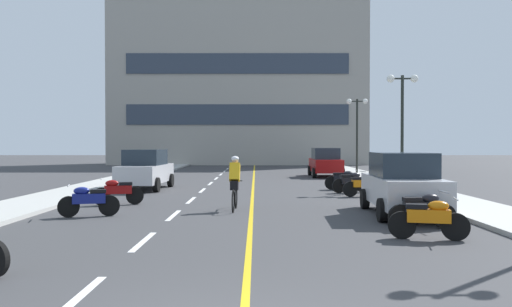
% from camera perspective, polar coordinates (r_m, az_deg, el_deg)
% --- Properties ---
extents(ground_plane, '(140.00, 140.00, 0.00)m').
position_cam_1_polar(ground_plane, '(25.92, -0.84, -3.52)').
color(ground_plane, '#38383A').
extents(curb_left, '(2.40, 72.00, 0.12)m').
position_cam_1_polar(curb_left, '(29.89, -14.70, -2.83)').
color(curb_left, '#A8A8A3').
rests_on(curb_left, ground).
extents(curb_right, '(2.40, 72.00, 0.12)m').
position_cam_1_polar(curb_right, '(29.70, 13.30, -2.85)').
color(curb_right, '#A8A8A3').
rests_on(curb_right, ground).
extents(lane_dash_0, '(0.14, 2.20, 0.01)m').
position_cam_1_polar(lane_dash_0, '(7.53, -19.15, -14.92)').
color(lane_dash_0, silver).
rests_on(lane_dash_0, ground).
extents(lane_dash_1, '(0.14, 2.20, 0.01)m').
position_cam_1_polar(lane_dash_1, '(11.29, -12.37, -9.51)').
color(lane_dash_1, silver).
rests_on(lane_dash_1, ground).
extents(lane_dash_2, '(0.14, 2.20, 0.01)m').
position_cam_1_polar(lane_dash_2, '(15.17, -9.11, -6.78)').
color(lane_dash_2, silver).
rests_on(lane_dash_2, ground).
extents(lane_dash_3, '(0.14, 2.20, 0.01)m').
position_cam_1_polar(lane_dash_3, '(19.10, -7.19, -5.16)').
color(lane_dash_3, silver).
rests_on(lane_dash_3, ground).
extents(lane_dash_4, '(0.14, 2.20, 0.01)m').
position_cam_1_polar(lane_dash_4, '(23.06, -5.94, -4.09)').
color(lane_dash_4, silver).
rests_on(lane_dash_4, ground).
extents(lane_dash_5, '(0.14, 2.20, 0.01)m').
position_cam_1_polar(lane_dash_5, '(27.02, -5.06, -3.33)').
color(lane_dash_5, silver).
rests_on(lane_dash_5, ground).
extents(lane_dash_6, '(0.14, 2.20, 0.01)m').
position_cam_1_polar(lane_dash_6, '(31.00, -4.40, -2.77)').
color(lane_dash_6, silver).
rests_on(lane_dash_6, ground).
extents(lane_dash_7, '(0.14, 2.20, 0.01)m').
position_cam_1_polar(lane_dash_7, '(34.98, -3.90, -2.33)').
color(lane_dash_7, silver).
rests_on(lane_dash_7, ground).
extents(lane_dash_8, '(0.14, 2.20, 0.01)m').
position_cam_1_polar(lane_dash_8, '(38.97, -3.49, -1.99)').
color(lane_dash_8, silver).
rests_on(lane_dash_8, ground).
extents(lane_dash_9, '(0.14, 2.20, 0.01)m').
position_cam_1_polar(lane_dash_9, '(42.95, -3.17, -1.70)').
color(lane_dash_9, silver).
rests_on(lane_dash_9, ground).
extents(lane_dash_10, '(0.14, 2.20, 0.01)m').
position_cam_1_polar(lane_dash_10, '(46.94, -2.89, -1.47)').
color(lane_dash_10, silver).
rests_on(lane_dash_10, ground).
extents(lane_dash_11, '(0.14, 2.20, 0.01)m').
position_cam_1_polar(lane_dash_11, '(50.94, -2.66, -1.27)').
color(lane_dash_11, silver).
rests_on(lane_dash_11, ground).
extents(centre_line_yellow, '(0.12, 66.00, 0.01)m').
position_cam_1_polar(centre_line_yellow, '(28.91, -0.25, -3.04)').
color(centre_line_yellow, gold).
rests_on(centre_line_yellow, ground).
extents(office_building, '(25.67, 6.32, 16.44)m').
position_cam_1_polar(office_building, '(53.32, -1.92, 7.68)').
color(office_building, '#9E998E').
rests_on(office_building, ground).
extents(street_lamp_mid, '(1.46, 0.36, 5.15)m').
position_cam_1_polar(street_lamp_mid, '(24.75, 15.95, 5.23)').
color(street_lamp_mid, black).
rests_on(street_lamp_mid, curb_right).
extents(street_lamp_far, '(1.46, 0.36, 5.06)m').
position_cam_1_polar(street_lamp_far, '(35.88, 11.18, 3.84)').
color(street_lamp_far, black).
rests_on(street_lamp_far, curb_right).
extents(parked_car_near, '(2.07, 4.27, 1.82)m').
position_cam_1_polar(parked_car_near, '(15.54, 15.95, -3.24)').
color(parked_car_near, black).
rests_on(parked_car_near, ground).
extents(parked_car_mid, '(2.09, 4.28, 1.82)m').
position_cam_1_polar(parked_car_mid, '(23.99, -12.13, -1.72)').
color(parked_car_mid, black).
rests_on(parked_car_mid, ground).
extents(parked_car_far, '(1.93, 4.20, 1.82)m').
position_cam_1_polar(parked_car_far, '(32.83, 7.74, -0.97)').
color(parked_car_far, black).
rests_on(parked_car_far, ground).
extents(motorcycle_1, '(1.68, 0.66, 0.92)m').
position_cam_1_polar(motorcycle_1, '(11.76, 18.68, -6.80)').
color(motorcycle_1, black).
rests_on(motorcycle_1, ground).
extents(motorcycle_2, '(1.70, 0.60, 0.92)m').
position_cam_1_polar(motorcycle_2, '(13.22, 18.05, -5.93)').
color(motorcycle_2, black).
rests_on(motorcycle_2, ground).
extents(motorcycle_3, '(1.66, 0.73, 0.92)m').
position_cam_1_polar(motorcycle_3, '(15.42, -18.06, -4.94)').
color(motorcycle_3, black).
rests_on(motorcycle_3, ground).
extents(motorcycle_4, '(1.67, 0.71, 0.92)m').
position_cam_1_polar(motorcycle_4, '(18.10, -15.06, -4.04)').
color(motorcycle_4, black).
rests_on(motorcycle_4, ground).
extents(motorcycle_5, '(1.69, 0.61, 0.92)m').
position_cam_1_polar(motorcycle_5, '(20.70, 11.91, -3.39)').
color(motorcycle_5, black).
rests_on(motorcycle_5, ground).
extents(motorcycle_6, '(1.67, 0.70, 0.92)m').
position_cam_1_polar(motorcycle_6, '(22.19, 10.53, -3.09)').
color(motorcycle_6, black).
rests_on(motorcycle_6, ground).
extents(motorcycle_7, '(1.70, 0.60, 0.92)m').
position_cam_1_polar(motorcycle_7, '(23.56, 9.75, -2.84)').
color(motorcycle_7, black).
rests_on(motorcycle_7, ground).
extents(cyclist_rider, '(0.42, 1.77, 1.71)m').
position_cam_1_polar(cyclist_rider, '(16.06, -2.36, -3.16)').
color(cyclist_rider, black).
rests_on(cyclist_rider, ground).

